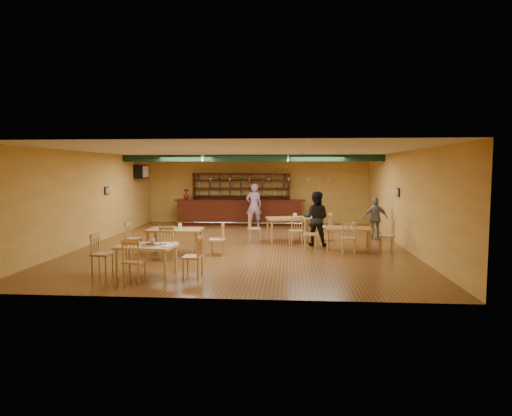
# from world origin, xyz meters

# --- Properties ---
(floor) EXTENTS (12.00, 12.00, 0.00)m
(floor) POSITION_xyz_m (0.00, 0.00, 0.00)
(floor) COLOR #583319
(floor) RESTS_ON ground
(ceiling_beam) EXTENTS (10.00, 0.30, 0.25)m
(ceiling_beam) POSITION_xyz_m (0.00, 2.80, 2.87)
(ceiling_beam) COLOR black
(ceiling_beam) RESTS_ON ceiling
(track_rail_left) EXTENTS (0.05, 2.50, 0.05)m
(track_rail_left) POSITION_xyz_m (-1.80, 3.40, 2.94)
(track_rail_left) COLOR white
(track_rail_left) RESTS_ON ceiling
(track_rail_right) EXTENTS (0.05, 2.50, 0.05)m
(track_rail_right) POSITION_xyz_m (1.40, 3.40, 2.94)
(track_rail_right) COLOR white
(track_rail_right) RESTS_ON ceiling
(ac_unit) EXTENTS (0.34, 0.70, 0.48)m
(ac_unit) POSITION_xyz_m (-4.80, 4.20, 2.35)
(ac_unit) COLOR white
(ac_unit) RESTS_ON wall_left
(picture_left) EXTENTS (0.04, 0.34, 0.28)m
(picture_left) POSITION_xyz_m (-4.97, 1.00, 1.70)
(picture_left) COLOR black
(picture_left) RESTS_ON wall_left
(picture_right) EXTENTS (0.04, 0.34, 0.28)m
(picture_right) POSITION_xyz_m (4.97, 0.50, 1.70)
(picture_right) COLOR black
(picture_right) RESTS_ON wall_right
(bar_counter) EXTENTS (5.69, 0.85, 1.13)m
(bar_counter) POSITION_xyz_m (-0.71, 5.15, 0.56)
(bar_counter) COLOR black
(bar_counter) RESTS_ON ground
(back_bar_hutch) EXTENTS (4.41, 0.40, 2.28)m
(back_bar_hutch) POSITION_xyz_m (-0.71, 5.78, 1.14)
(back_bar_hutch) COLOR black
(back_bar_hutch) RESTS_ON ground
(poinsettia) EXTENTS (0.33, 0.33, 0.45)m
(poinsettia) POSITION_xyz_m (-3.11, 5.15, 1.36)
(poinsettia) COLOR #AC0F1A
(poinsettia) RESTS_ON bar_counter
(dining_table_b) EXTENTS (1.77, 1.29, 0.80)m
(dining_table_b) POSITION_xyz_m (1.50, 0.89, 0.40)
(dining_table_b) COLOR #B07C3E
(dining_table_b) RESTS_ON ground
(dining_table_c) EXTENTS (1.52, 0.92, 0.76)m
(dining_table_c) POSITION_xyz_m (-1.80, -1.85, 0.38)
(dining_table_c) COLOR #B07C3E
(dining_table_c) RESTS_ON ground
(dining_table_d) EXTENTS (1.44, 0.95, 0.68)m
(dining_table_d) POSITION_xyz_m (3.24, -0.63, 0.34)
(dining_table_d) COLOR #B07C3E
(dining_table_d) RESTS_ON ground
(near_table) EXTENTS (1.37, 0.94, 0.70)m
(near_table) POSITION_xyz_m (-1.84, -4.24, 0.35)
(near_table) COLOR beige
(near_table) RESTS_ON ground
(pizza_tray) EXTENTS (0.53, 0.53, 0.01)m
(pizza_tray) POSITION_xyz_m (-1.75, -4.24, 0.71)
(pizza_tray) COLOR silver
(pizza_tray) RESTS_ON near_table
(parmesan_shaker) EXTENTS (0.08, 0.08, 0.11)m
(parmesan_shaker) POSITION_xyz_m (-2.26, -4.38, 0.75)
(parmesan_shaker) COLOR #EAE5C6
(parmesan_shaker) RESTS_ON near_table
(napkin_stack) EXTENTS (0.23, 0.19, 0.03)m
(napkin_stack) POSITION_xyz_m (-1.52, -4.06, 0.71)
(napkin_stack) COLOR white
(napkin_stack) RESTS_ON near_table
(pizza_server) EXTENTS (0.31, 0.27, 0.00)m
(pizza_server) POSITION_xyz_m (-1.61, -4.20, 0.72)
(pizza_server) COLOR silver
(pizza_server) RESTS_ON pizza_tray
(side_plate) EXTENTS (0.24, 0.24, 0.01)m
(side_plate) POSITION_xyz_m (-1.33, -4.43, 0.70)
(side_plate) COLOR white
(side_plate) RESTS_ON near_table
(patron_bar) EXTENTS (0.76, 0.58, 1.85)m
(patron_bar) POSITION_xyz_m (-0.02, 4.33, 0.93)
(patron_bar) COLOR #9352B3
(patron_bar) RESTS_ON ground
(patron_right_a) EXTENTS (0.98, 0.84, 1.75)m
(patron_right_a) POSITION_xyz_m (2.30, 0.09, 0.87)
(patron_right_a) COLOR black
(patron_right_a) RESTS_ON ground
(patron_right_b) EXTENTS (0.92, 0.50, 1.48)m
(patron_right_b) POSITION_xyz_m (4.44, 1.37, 0.74)
(patron_right_b) COLOR gray
(patron_right_b) RESTS_ON ground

